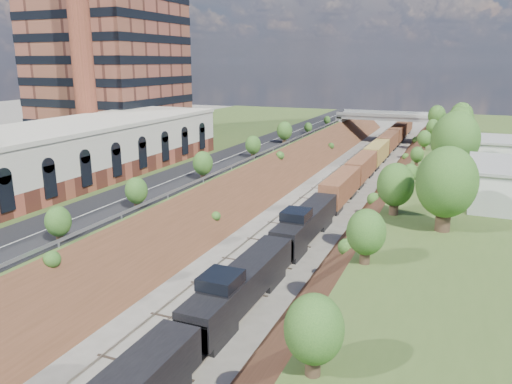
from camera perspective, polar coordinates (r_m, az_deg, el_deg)
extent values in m
cube|color=#405824|center=(84.54, -14.92, 2.54)|extent=(44.00, 180.00, 5.00)
cube|color=brown|center=(74.00, -1.14, -0.65)|extent=(10.00, 180.00, 10.00)
cube|color=brown|center=(68.42, 15.96, -2.52)|extent=(10.00, 180.00, 10.00)
cube|color=gray|center=(71.10, 5.06, -1.27)|extent=(1.58, 180.00, 0.18)
cube|color=gray|center=(69.77, 9.13, -1.72)|extent=(1.58, 180.00, 0.18)
cube|color=black|center=(74.74, -4.32, 3.45)|extent=(8.00, 180.00, 0.10)
cube|color=#99999E|center=(72.89, -1.45, 3.60)|extent=(0.06, 171.00, 0.30)
cube|color=brown|center=(64.56, -23.45, 1.41)|extent=(14.00, 62.00, 2.20)
cube|color=beige|center=(63.96, -23.74, 4.24)|extent=(14.00, 62.00, 4.30)
cube|color=beige|center=(63.62, -23.97, 6.37)|extent=(14.30, 62.30, 0.50)
cube|color=brown|center=(99.31, -16.79, 18.40)|extent=(22.00, 22.00, 44.00)
cylinder|color=brown|center=(81.82, -19.53, 17.70)|extent=(3.20, 3.20, 40.00)
cube|color=gray|center=(131.60, 9.77, 7.30)|extent=(1.50, 8.00, 6.20)
cube|color=gray|center=(128.40, 19.86, 6.47)|extent=(1.50, 8.00, 6.20)
cube|color=gray|center=(129.14, 14.85, 8.28)|extent=(24.00, 8.00, 1.00)
cube|color=gray|center=(125.12, 14.60, 8.47)|extent=(24.00, 0.30, 0.80)
cube|color=gray|center=(133.01, 15.13, 8.78)|extent=(24.00, 0.30, 0.80)
cube|color=silver|center=(80.35, 26.13, 4.04)|extent=(8.00, 10.00, 3.60)
cylinder|color=#473323|center=(47.10, 20.61, -2.65)|extent=(1.30, 1.30, 2.62)
ellipsoid|color=#2B531D|center=(46.31, 20.96, 1.07)|extent=(5.25, 5.25, 6.30)
cylinder|color=#473323|center=(41.49, -25.50, -6.50)|extent=(0.66, 0.66, 1.22)
ellipsoid|color=#2B531D|center=(41.02, -25.72, -4.58)|extent=(2.45, 2.45, 2.94)
cube|color=black|center=(41.05, -1.61, -10.42)|extent=(2.75, 16.51, 2.55)
cube|color=black|center=(56.34, 5.78, -3.38)|extent=(2.75, 16.51, 2.55)
cube|color=brown|center=(107.31, 14.33, 5.12)|extent=(2.75, 88.53, 3.30)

